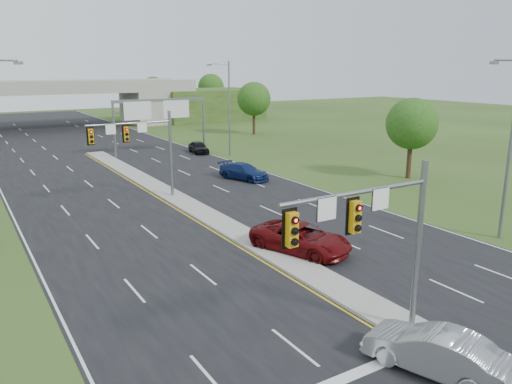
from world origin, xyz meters
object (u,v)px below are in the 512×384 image
object	(u,v)px
signal_mast_near	(378,230)
signal_mast_far	(143,142)
car_silver	(435,351)
sign_gantry	(159,111)
car_far_a	(301,238)
overpass	(49,108)
car_far_c	(199,147)
car_far_b	(244,171)

from	to	relation	value
signal_mast_near	signal_mast_far	distance (m)	25.00
car_silver	signal_mast_far	bearing A→B (deg)	-107.87
signal_mast_far	car_silver	size ratio (longest dim) A/B	1.44
sign_gantry	car_far_a	distance (m)	36.08
signal_mast_far	overpass	xyz separation A→B (m)	(2.26, 55.07, -1.17)
car_far_a	signal_mast_far	bearing A→B (deg)	82.49
car_far_a	car_far_c	world-z (taller)	car_far_a
sign_gantry	signal_mast_near	bearing A→B (deg)	-101.25
car_far_a	car_far_b	bearing A→B (deg)	48.29
car_silver	car_far_b	size ratio (longest dim) A/B	0.93
overpass	car_far_a	distance (m)	70.58
signal_mast_near	car_far_a	size ratio (longest dim) A/B	1.18
signal_mast_near	signal_mast_far	size ratio (longest dim) A/B	1.00
signal_mast_far	car_far_c	bearing A→B (deg)	54.42
car_silver	car_far_b	bearing A→B (deg)	-127.58
signal_mast_near	car_far_b	distance (m)	29.92
signal_mast_near	overpass	bearing A→B (deg)	88.38
sign_gantry	car_far_a	size ratio (longest dim) A/B	1.95
car_far_a	car_far_b	world-z (taller)	car_far_a
signal_mast_far	sign_gantry	distance (m)	21.91
signal_mast_far	car_far_c	size ratio (longest dim) A/B	1.65
signal_mast_near	car_far_a	xyz separation A→B (m)	(3.76, 9.56, -3.88)
signal_mast_near	signal_mast_far	world-z (taller)	same
car_far_c	car_silver	bearing A→B (deg)	-97.70
car_far_c	sign_gantry	bearing A→B (deg)	168.99
signal_mast_near	signal_mast_far	bearing A→B (deg)	90.00
car_far_b	car_far_c	xyz separation A→B (m)	(2.71, 15.82, -0.03)
signal_mast_near	car_silver	xyz separation A→B (m)	(0.76, -2.23, -3.91)
overpass	car_far_a	size ratio (longest dim) A/B	13.45
signal_mast_far	car_far_a	bearing A→B (deg)	-76.30
car_far_a	overpass	bearing A→B (deg)	70.01
sign_gantry	car_silver	distance (m)	48.13
overpass	car_far_a	world-z (taller)	overpass
signal_mast_far	car_far_a	distance (m)	16.36
overpass	car_far_c	size ratio (longest dim) A/B	18.89
signal_mast_far	car_far_a	world-z (taller)	signal_mast_far
signal_mast_near	car_silver	distance (m)	4.56
overpass	car_far_b	size ratio (longest dim) A/B	15.40
signal_mast_near	sign_gantry	size ratio (longest dim) A/B	0.60
sign_gantry	car_silver	xyz separation A→B (m)	(-8.18, -47.22, -4.42)
car_far_b	car_far_c	size ratio (longest dim) A/B	1.23
car_silver	signal_mast_near	bearing A→B (deg)	-90.56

